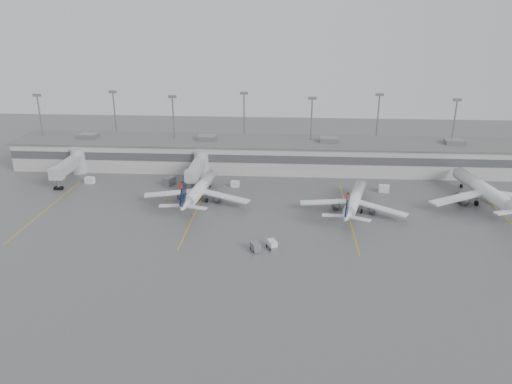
# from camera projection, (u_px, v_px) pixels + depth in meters

# --- Properties ---
(ground) EXTENTS (260.00, 260.00, 0.00)m
(ground) POSITION_uv_depth(u_px,v_px,m) (267.00, 263.00, 91.83)
(ground) COLOR #4F4F51
(ground) RESTS_ON ground
(terminal) EXTENTS (152.00, 17.00, 9.45)m
(terminal) POSITION_uv_depth(u_px,v_px,m) (276.00, 154.00, 144.62)
(terminal) COLOR #ACACA7
(terminal) RESTS_ON ground
(light_masts) EXTENTS (142.40, 8.00, 20.60)m
(light_masts) POSITION_uv_depth(u_px,v_px,m) (277.00, 123.00, 147.29)
(light_masts) COLOR gray
(light_masts) RESTS_ON ground
(jet_bridge_left) EXTENTS (4.00, 17.20, 7.00)m
(jet_bridge_left) POSITION_uv_depth(u_px,v_px,m) (72.00, 164.00, 136.67)
(jet_bridge_left) COLOR #AAACAF
(jet_bridge_left) RESTS_ON ground
(jet_bridge_right) EXTENTS (4.00, 17.20, 7.00)m
(jet_bridge_right) POSITION_uv_depth(u_px,v_px,m) (199.00, 167.00, 134.52)
(jet_bridge_right) COLOR #AAACAF
(jet_bridge_right) RESTS_ON ground
(stand_markings) EXTENTS (105.25, 40.00, 0.01)m
(stand_markings) POSITION_uv_depth(u_px,v_px,m) (271.00, 213.00, 114.28)
(stand_markings) COLOR #CC9E0C
(stand_markings) RESTS_ON ground
(jet_mid_left) EXTENTS (25.94, 29.21, 9.46)m
(jet_mid_left) POSITION_uv_depth(u_px,v_px,m) (199.00, 190.00, 120.18)
(jet_mid_left) COLOR white
(jet_mid_left) RESTS_ON ground
(jet_mid_right) EXTENTS (23.72, 26.94, 8.90)m
(jet_mid_right) POSITION_uv_depth(u_px,v_px,m) (354.00, 200.00, 114.12)
(jet_mid_right) COLOR white
(jet_mid_right) RESTS_ON ground
(jet_far_right) EXTENTS (29.89, 33.75, 10.97)m
(jet_far_right) POSITION_uv_depth(u_px,v_px,m) (486.00, 191.00, 118.01)
(jet_far_right) COLOR white
(jet_far_right) RESTS_ON ground
(baggage_tug) EXTENTS (2.55, 3.05, 1.68)m
(baggage_tug) POSITION_uv_depth(u_px,v_px,m) (272.00, 245.00, 97.18)
(baggage_tug) COLOR white
(baggage_tug) RESTS_ON ground
(baggage_cart) EXTENTS (2.36, 2.89, 1.62)m
(baggage_cart) POSITION_uv_depth(u_px,v_px,m) (255.00, 247.00, 96.19)
(baggage_cart) COLOR slate
(baggage_cart) RESTS_ON ground
(gse_uld_a) EXTENTS (2.55, 1.88, 1.66)m
(gse_uld_a) POSITION_uv_depth(u_px,v_px,m) (90.00, 180.00, 133.27)
(gse_uld_a) COLOR white
(gse_uld_a) RESTS_ON ground
(gse_uld_b) EXTENTS (2.28, 1.64, 1.52)m
(gse_uld_b) POSITION_uv_depth(u_px,v_px,m) (235.00, 184.00, 130.65)
(gse_uld_b) COLOR white
(gse_uld_b) RESTS_ON ground
(gse_uld_c) EXTENTS (2.75, 2.02, 1.81)m
(gse_uld_c) POSITION_uv_depth(u_px,v_px,m) (384.00, 189.00, 126.90)
(gse_uld_c) COLOR white
(gse_uld_c) RESTS_ON ground
(gse_loader) EXTENTS (3.31, 3.95, 2.12)m
(gse_loader) POSITION_uv_depth(u_px,v_px,m) (169.00, 181.00, 132.04)
(gse_loader) COLOR slate
(gse_loader) RESTS_ON ground
(cone_a) EXTENTS (0.40, 0.40, 0.63)m
(cone_a) POSITION_uv_depth(u_px,v_px,m) (91.00, 185.00, 131.03)
(cone_a) COLOR #DD5F04
(cone_a) RESTS_ON ground
(cone_b) EXTENTS (0.47, 0.47, 0.75)m
(cone_b) POSITION_uv_depth(u_px,v_px,m) (166.00, 199.00, 121.25)
(cone_b) COLOR #DD5F04
(cone_b) RESTS_ON ground
(cone_c) EXTENTS (0.40, 0.40, 0.64)m
(cone_c) POSITION_uv_depth(u_px,v_px,m) (319.00, 195.00, 124.10)
(cone_c) COLOR #DD5F04
(cone_c) RESTS_ON ground
(cone_d) EXTENTS (0.48, 0.48, 0.77)m
(cone_d) POSITION_uv_depth(u_px,v_px,m) (494.00, 198.00, 122.38)
(cone_d) COLOR #DD5F04
(cone_d) RESTS_ON ground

